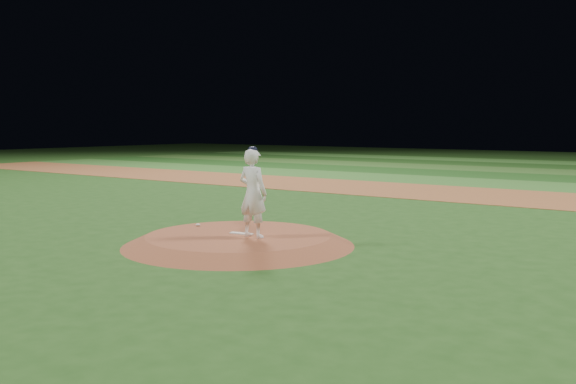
% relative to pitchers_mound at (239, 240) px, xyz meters
% --- Properties ---
extents(ground, '(120.00, 120.00, 0.00)m').
position_rel_pitchers_mound_xyz_m(ground, '(0.00, 0.00, -0.12)').
color(ground, '#234D19').
rests_on(ground, ground).
extents(infield_dirt_band, '(70.00, 6.00, 0.02)m').
position_rel_pitchers_mound_xyz_m(infield_dirt_band, '(0.00, 14.00, -0.12)').
color(infield_dirt_band, '#94552E').
rests_on(infield_dirt_band, ground).
extents(outfield_stripe_0, '(70.00, 5.00, 0.02)m').
position_rel_pitchers_mound_xyz_m(outfield_stripe_0, '(0.00, 19.50, -0.12)').
color(outfield_stripe_0, '#356E28').
rests_on(outfield_stripe_0, ground).
extents(outfield_stripe_1, '(70.00, 5.00, 0.02)m').
position_rel_pitchers_mound_xyz_m(outfield_stripe_1, '(0.00, 24.50, -0.12)').
color(outfield_stripe_1, '#1C4A17').
rests_on(outfield_stripe_1, ground).
extents(outfield_stripe_2, '(70.00, 5.00, 0.02)m').
position_rel_pitchers_mound_xyz_m(outfield_stripe_2, '(0.00, 29.50, -0.12)').
color(outfield_stripe_2, '#346223').
rests_on(outfield_stripe_2, ground).
extents(outfield_stripe_3, '(70.00, 5.00, 0.02)m').
position_rel_pitchers_mound_xyz_m(outfield_stripe_3, '(0.00, 34.50, -0.12)').
color(outfield_stripe_3, '#1D4716').
rests_on(outfield_stripe_3, ground).
extents(pitchers_mound, '(5.50, 5.50, 0.25)m').
position_rel_pitchers_mound_xyz_m(pitchers_mound, '(0.00, 0.00, 0.00)').
color(pitchers_mound, brown).
rests_on(pitchers_mound, ground).
extents(pitching_rubber, '(0.60, 0.23, 0.03)m').
position_rel_pitchers_mound_xyz_m(pitching_rubber, '(0.01, 0.10, 0.14)').
color(pitching_rubber, white).
rests_on(pitching_rubber, pitchers_mound).
extents(rosin_bag, '(0.12, 0.12, 0.07)m').
position_rel_pitchers_mound_xyz_m(rosin_bag, '(-1.70, 0.38, 0.16)').
color(rosin_bag, silver).
rests_on(rosin_bag, pitchers_mound).
extents(pitcher_on_mound, '(0.75, 0.50, 2.11)m').
position_rel_pitchers_mound_xyz_m(pitcher_on_mound, '(0.50, -0.07, 1.16)').
color(pitcher_on_mound, white).
rests_on(pitcher_on_mound, pitchers_mound).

